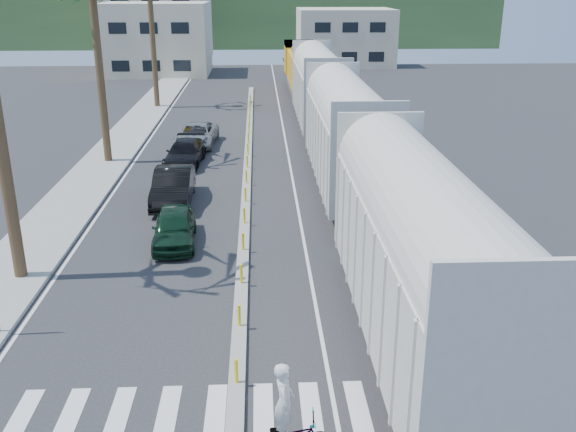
# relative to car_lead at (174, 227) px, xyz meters

# --- Properties ---
(ground) EXTENTS (140.00, 140.00, 0.00)m
(ground) POSITION_rel_car_lead_xyz_m (2.83, -9.12, -0.72)
(ground) COLOR #28282B
(ground) RESTS_ON ground
(sidewalk) EXTENTS (3.00, 90.00, 0.15)m
(sidewalk) POSITION_rel_car_lead_xyz_m (-5.67, 15.88, -0.64)
(sidewalk) COLOR gray
(sidewalk) RESTS_ON ground
(rails) EXTENTS (1.56, 100.00, 0.06)m
(rails) POSITION_rel_car_lead_xyz_m (7.83, 18.88, -0.69)
(rails) COLOR black
(rails) RESTS_ON ground
(median) EXTENTS (0.45, 60.00, 0.85)m
(median) POSITION_rel_car_lead_xyz_m (2.83, 10.84, -0.63)
(median) COLOR gray
(median) RESTS_ON ground
(crosswalk) EXTENTS (14.00, 2.20, 0.01)m
(crosswalk) POSITION_rel_car_lead_xyz_m (2.83, -11.12, -0.71)
(crosswalk) COLOR silver
(crosswalk) RESTS_ON ground
(lane_markings) EXTENTS (9.42, 90.00, 0.01)m
(lane_markings) POSITION_rel_car_lead_xyz_m (0.68, 15.88, -0.71)
(lane_markings) COLOR silver
(lane_markings) RESTS_ON ground
(freight_train) EXTENTS (3.00, 60.94, 5.85)m
(freight_train) POSITION_rel_car_lead_xyz_m (7.83, 11.92, 2.19)
(freight_train) COLOR beige
(freight_train) RESTS_ON ground
(buildings) EXTENTS (38.00, 27.00, 10.00)m
(buildings) POSITION_rel_car_lead_xyz_m (-3.59, 62.54, 3.65)
(buildings) COLOR beige
(buildings) RESTS_ON ground
(hillside) EXTENTS (80.00, 20.00, 12.00)m
(hillside) POSITION_rel_car_lead_xyz_m (2.83, 90.88, 5.28)
(hillside) COLOR #385628
(hillside) RESTS_ON ground
(car_lead) EXTENTS (2.21, 4.41, 1.43)m
(car_lead) POSITION_rel_car_lead_xyz_m (0.00, 0.00, 0.00)
(car_lead) COLOR black
(car_lead) RESTS_ON ground
(car_second) EXTENTS (1.93, 5.15, 1.68)m
(car_second) POSITION_rel_car_lead_xyz_m (-0.67, 5.25, 0.12)
(car_second) COLOR black
(car_second) RESTS_ON ground
(car_third) EXTENTS (2.72, 5.18, 1.42)m
(car_third) POSITION_rel_car_lead_xyz_m (-0.84, 12.18, -0.01)
(car_third) COLOR black
(car_third) RESTS_ON ground
(car_rear) EXTENTS (3.13, 5.55, 1.45)m
(car_rear) POSITION_rel_car_lead_xyz_m (-0.56, 16.95, 0.01)
(car_rear) COLOR #989A9C
(car_rear) RESTS_ON ground
(cyclist) EXTENTS (0.82, 2.10, 2.46)m
(cyclist) POSITION_rel_car_lead_xyz_m (4.06, -12.88, 0.09)
(cyclist) COLOR #9EA0A5
(cyclist) RESTS_ON ground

